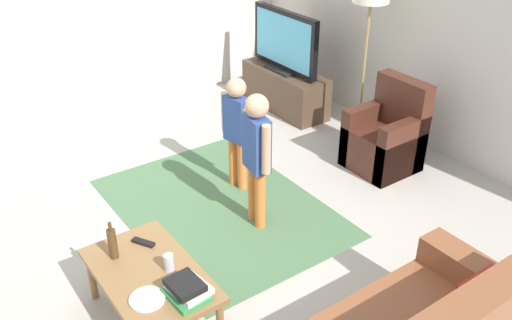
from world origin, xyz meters
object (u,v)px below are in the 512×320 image
book_stack (187,289)px  tv_remote (143,242)px  tv_stand (285,90)px  child_center (257,149)px  plate (147,299)px  coffee_table (150,278)px  soda_can (169,263)px  tv (285,42)px  armchair (387,139)px  bottle (113,243)px  child_near_tv (237,124)px

book_stack → tv_remote: 0.63m
tv_stand → child_center: (1.75, -1.66, 0.47)m
child_center → plate: 1.56m
tv_stand → book_stack: book_stack is taller
coffee_table → soda_can: size_ratio=8.33×
tv → tv_remote: 3.42m
tv_stand → tv_remote: (1.98, -2.78, 0.19)m
armchair → soda_can: 2.80m
bottle → tv_remote: 0.25m
armchair → child_near_tv: 1.56m
armchair → soda_can: size_ratio=7.50×
armchair → coffee_table: 2.90m
coffee_table → soda_can: bearing=67.4°
child_center → book_stack: (0.85, -1.13, -0.24)m
child_near_tv → tv: bearing=129.0°
armchair → bottle: 2.99m
tv → armchair: tv is taller
coffee_table → book_stack: 0.36m
coffee_table → plate: 0.26m
plate → book_stack: bearing=63.5°
coffee_table → bottle: bottle is taller
tv → plate: 3.91m
child_center → tv_remote: child_center is taller
bottle → child_center: bearing=100.4°
book_stack → tv_stand: bearing=133.1°
tv → bottle: tv is taller
tv → child_center: 2.40m
tv_stand → child_near_tv: 1.92m
soda_can → tv_stand: bearing=130.1°
tv_remote → soda_can: soda_can is taller
child_near_tv → child_center: bearing=-18.5°
child_near_tv → plate: bearing=-49.2°
armchair → bottle: armchair is taller
bottle → plate: bearing=0.0°
tv → child_near_tv: bearing=-51.0°
child_near_tv → tv_remote: (0.81, -1.32, -0.23)m
book_stack → tv_remote: size_ratio=1.72×
tv_stand → armchair: armchair is taller
book_stack → tv_remote: bearing=179.7°
bottle → tv_remote: size_ratio=1.65×
tv → tv_stand: bearing=90.0°
child_center → book_stack: size_ratio=4.07×
tv_stand → tv_remote: size_ratio=7.06×
armchair → plate: (0.80, -2.96, 0.13)m
child_near_tv → soda_can: child_near_tv is taller
tv_remote → plate: bearing=-53.0°
tv → book_stack: (2.60, -2.76, -0.37)m
child_center → armchair: bearing=91.8°
child_near_tv → bottle: (0.83, -1.54, -0.12)m
tv_stand → coffee_table: tv_stand is taller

